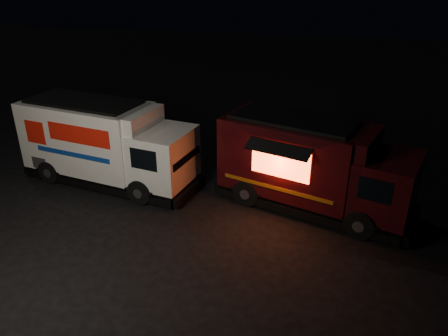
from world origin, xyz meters
TOP-DOWN VIEW (x-y plane):
  - ground at (0.00, 0.00)m, footprint 80.00×80.00m
  - white_truck at (-4.18, 2.97)m, footprint 6.84×3.33m
  - red_truck at (3.07, 2.82)m, footprint 6.74×4.13m

SIDE VIEW (x-z plane):
  - ground at x=0.00m, z-range 0.00..0.00m
  - red_truck at x=3.07m, z-range 0.00..2.95m
  - white_truck at x=-4.18m, z-range 0.00..2.97m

